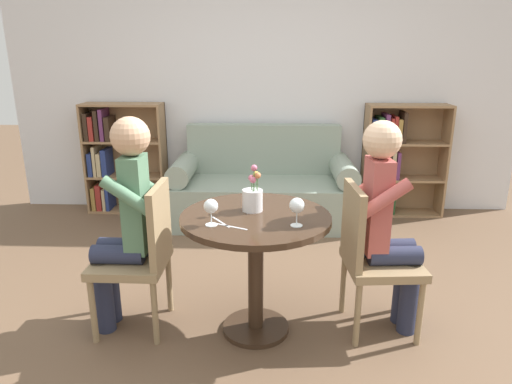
{
  "coord_description": "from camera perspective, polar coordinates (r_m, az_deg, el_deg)",
  "views": [
    {
      "loc": [
        0.09,
        -2.4,
        1.61
      ],
      "look_at": [
        0.0,
        0.05,
        0.86
      ],
      "focal_mm": 32.0,
      "sensor_mm": 36.0,
      "label": 1
    }
  ],
  "objects": [
    {
      "name": "chair_left",
      "position": [
        2.78,
        -14.09,
        -7.26
      ],
      "size": [
        0.42,
        0.42,
        0.9
      ],
      "rotation": [
        0.0,
        0.0,
        -1.58
      ],
      "color": "#937A56",
      "rests_on": "ground_plane"
    },
    {
      "name": "fork_left_setting",
      "position": [
        2.46,
        -4.44,
        -3.75
      ],
      "size": [
        0.12,
        0.16,
        0.0
      ],
      "color": "silver",
      "rests_on": "round_table"
    },
    {
      "name": "person_right",
      "position": [
        2.72,
        16.18,
        -3.68
      ],
      "size": [
        0.43,
        0.36,
        1.27
      ],
      "rotation": [
        0.0,
        0.0,
        1.65
      ],
      "color": "#282D47",
      "rests_on": "ground_plane"
    },
    {
      "name": "person_left",
      "position": [
        2.73,
        -16.1,
        -3.26
      ],
      "size": [
        0.42,
        0.34,
        1.29
      ],
      "rotation": [
        0.0,
        0.0,
        -1.58
      ],
      "color": "#282D47",
      "rests_on": "ground_plane"
    },
    {
      "name": "bookshelf_left",
      "position": [
        4.97,
        -16.95,
        4.14
      ],
      "size": [
        0.81,
        0.28,
        1.13
      ],
      "color": "#93704C",
      "rests_on": "ground_plane"
    },
    {
      "name": "ground_plane",
      "position": [
        2.89,
        -0.04,
        -16.82
      ],
      "size": [
        16.0,
        16.0,
        0.0
      ],
      "primitive_type": "plane",
      "color": "brown"
    },
    {
      "name": "round_table",
      "position": [
        2.62,
        -0.04,
        -6.35
      ],
      "size": [
        0.85,
        0.85,
        0.74
      ],
      "color": "#382619",
      "rests_on": "ground_plane"
    },
    {
      "name": "couch",
      "position": [
        4.51,
        0.87,
        0.25
      ],
      "size": [
        1.76,
        0.8,
        0.92
      ],
      "color": "gray",
      "rests_on": "ground_plane"
    },
    {
      "name": "knife_left_setting",
      "position": [
        2.39,
        -3.12,
        -4.34
      ],
      "size": [
        0.18,
        0.09,
        0.0
      ],
      "color": "silver",
      "rests_on": "round_table"
    },
    {
      "name": "wine_glass_left",
      "position": [
        2.39,
        -5.66,
        -1.89
      ],
      "size": [
        0.08,
        0.08,
        0.14
      ],
      "color": "white",
      "rests_on": "round_table"
    },
    {
      "name": "flower_vase",
      "position": [
        2.6,
        -0.41,
        -0.66
      ],
      "size": [
        0.12,
        0.12,
        0.28
      ],
      "color": "silver",
      "rests_on": "round_table"
    },
    {
      "name": "bookshelf_right",
      "position": [
        4.86,
        16.78,
        3.63
      ],
      "size": [
        0.81,
        0.28,
        1.13
      ],
      "color": "#93704C",
      "rests_on": "ground_plane"
    },
    {
      "name": "chair_right",
      "position": [
        2.76,
        14.17,
        -7.42
      ],
      "size": [
        0.45,
        0.45,
        0.9
      ],
      "rotation": [
        0.0,
        0.0,
        1.65
      ],
      "color": "#937A56",
      "rests_on": "ground_plane"
    },
    {
      "name": "back_wall",
      "position": [
        4.75,
        1.04,
        13.86
      ],
      "size": [
        5.2,
        0.05,
        2.7
      ],
      "color": "silver",
      "rests_on": "ground_plane"
    },
    {
      "name": "wine_glass_right",
      "position": [
        2.38,
        5.14,
        -1.81
      ],
      "size": [
        0.08,
        0.08,
        0.15
      ],
      "color": "white",
      "rests_on": "round_table"
    }
  ]
}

